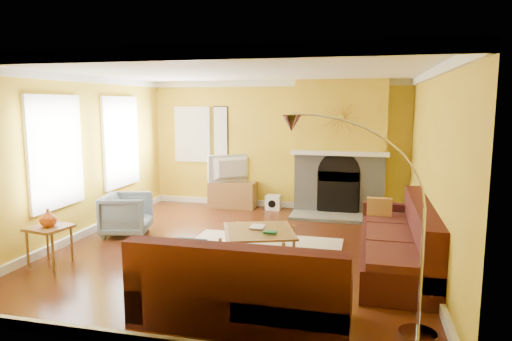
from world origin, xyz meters
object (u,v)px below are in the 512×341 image
(sectional_sofa, at_px, (308,240))
(media_console, at_px, (233,195))
(armchair, at_px, (127,214))
(arc_lamp, at_px, (360,227))
(coffee_table, at_px, (259,243))
(side_table, at_px, (50,246))

(sectional_sofa, relative_size, media_console, 3.88)
(armchair, height_order, arc_lamp, arc_lamp)
(sectional_sofa, relative_size, coffee_table, 3.88)
(sectional_sofa, height_order, arc_lamp, arc_lamp)
(side_table, xyz_separation_m, arc_lamp, (4.19, -0.90, 0.79))
(media_console, relative_size, side_table, 1.82)
(coffee_table, bearing_deg, arc_lamp, -53.31)
(media_console, xyz_separation_m, side_table, (-1.45, -4.01, 0.00))
(coffee_table, relative_size, media_console, 1.00)
(side_table, bearing_deg, arc_lamp, -12.14)
(sectional_sofa, relative_size, armchair, 4.98)
(coffee_table, height_order, armchair, armchair)
(media_console, distance_m, armchair, 2.68)
(side_table, bearing_deg, armchair, 79.98)
(media_console, xyz_separation_m, arc_lamp, (2.75, -4.91, 0.79))
(armchair, bearing_deg, side_table, 155.31)
(media_console, height_order, side_table, same)
(side_table, bearing_deg, media_console, 70.15)
(armchair, height_order, side_table, armchair)
(arc_lamp, bearing_deg, media_console, 119.24)
(coffee_table, relative_size, arc_lamp, 0.47)
(arc_lamp, bearing_deg, side_table, 167.86)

